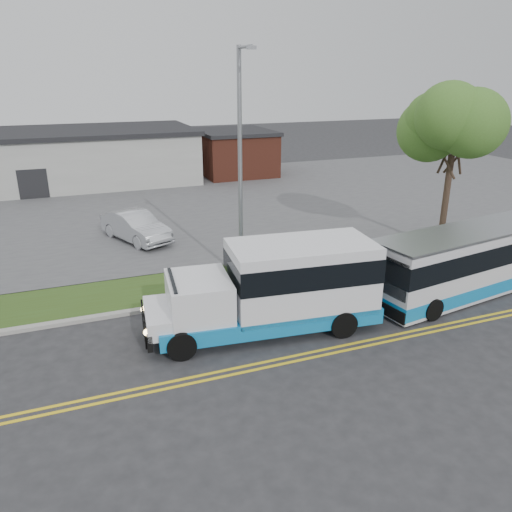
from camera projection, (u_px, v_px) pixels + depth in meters
name	position (u px, v px, depth m)	size (l,w,h in m)	color
ground	(191.00, 317.00, 18.66)	(140.00, 140.00, 0.00)	#28282B
lane_line_north	(221.00, 371.00, 15.28)	(70.00, 0.12, 0.01)	yellow
lane_line_south	(224.00, 376.00, 15.02)	(70.00, 0.12, 0.01)	yellow
curb	(184.00, 304.00, 19.60)	(80.00, 0.30, 0.15)	#9E9B93
verge	(174.00, 287.00, 21.18)	(80.00, 3.30, 0.10)	#374D19
parking_lot	(130.00, 208.00, 33.54)	(80.00, 25.00, 0.10)	#4C4C4F
commercial_building	(33.00, 159.00, 39.56)	(25.40, 10.40, 4.35)	#9E9E99
brick_wing	(234.00, 152.00, 44.29)	(6.30, 7.30, 3.90)	brown
tree_east	(456.00, 126.00, 23.83)	(5.20, 5.20, 8.33)	#32231B
streetlight_near	(241.00, 161.00, 20.24)	(0.35, 1.53, 9.50)	gray
shuttle_bus	(279.00, 285.00, 17.37)	(8.35, 3.44, 3.12)	#1177B9
transit_bus	(475.00, 260.00, 20.47)	(10.13, 3.74, 2.75)	silver
parked_car_a	(136.00, 226.00, 26.66)	(1.66, 4.77, 1.57)	#B9BBC1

